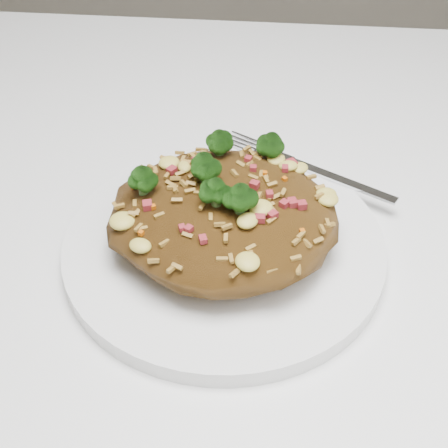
% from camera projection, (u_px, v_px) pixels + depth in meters
% --- Properties ---
extents(dining_table, '(1.20, 0.80, 0.75)m').
position_uv_depth(dining_table, '(150.00, 314.00, 0.54)').
color(dining_table, white).
rests_on(dining_table, ground).
extents(plate, '(0.24, 0.24, 0.01)m').
position_uv_depth(plate, '(224.00, 246.00, 0.47)').
color(plate, white).
rests_on(plate, dining_table).
extents(fried_rice, '(0.16, 0.15, 0.07)m').
position_uv_depth(fried_rice, '(224.00, 207.00, 0.44)').
color(fried_rice, brown).
rests_on(fried_rice, plate).
extents(fork, '(0.15, 0.09, 0.00)m').
position_uv_depth(fork, '(315.00, 170.00, 0.52)').
color(fork, silver).
rests_on(fork, plate).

